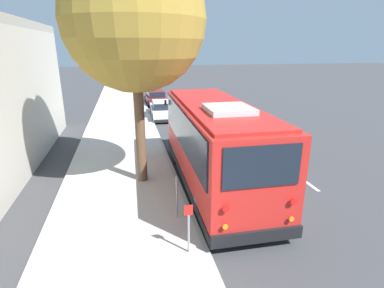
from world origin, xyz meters
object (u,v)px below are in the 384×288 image
street_tree (133,10)px  sign_post_near (189,228)px  shuttle_bus (215,140)px  parked_sedan_white (162,110)px  sign_post_far (177,197)px  parked_sedan_maroon (156,98)px

street_tree → sign_post_near: street_tree is taller
shuttle_bus → parked_sedan_white: shuttle_bus is taller
street_tree → sign_post_far: size_ratio=6.65×
shuttle_bus → sign_post_near: 4.57m
parked_sedan_maroon → street_tree: street_tree is taller
street_tree → sign_post_near: bearing=-169.9°
parked_sedan_maroon → street_tree: 18.36m
parked_sedan_white → sign_post_far: (-14.54, 1.37, 0.25)m
parked_sedan_maroon → street_tree: bearing=169.4°
sign_post_near → sign_post_far: 1.74m
shuttle_bus → street_tree: street_tree is taller
shuttle_bus → sign_post_near: bearing=156.3°
parked_sedan_maroon → sign_post_near: bearing=173.3°
parked_sedan_white → shuttle_bus: bearing=-175.6°
street_tree → sign_post_far: street_tree is taller
street_tree → sign_post_near: 7.44m
shuttle_bus → parked_sedan_white: (12.23, 0.51, -1.24)m
shuttle_bus → parked_sedan_maroon: bearing=2.5°
street_tree → sign_post_far: 6.45m
street_tree → sign_post_far: (-3.12, -0.87, -5.58)m
parked_sedan_maroon → parked_sedan_white: bearing=175.9°
sign_post_far → shuttle_bus: bearing=-39.3°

